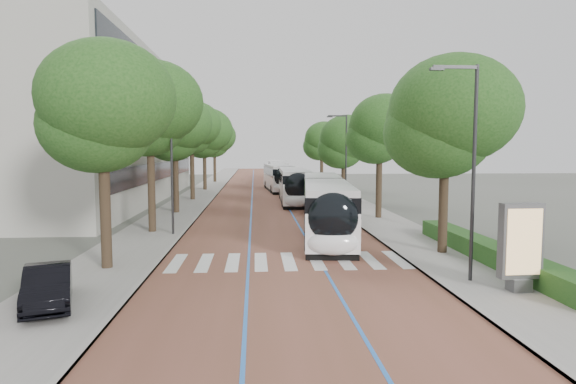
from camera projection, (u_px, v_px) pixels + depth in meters
name	position (u px, v px, depth m)	size (l,w,h in m)	color
ground	(286.00, 267.00, 20.68)	(160.00, 160.00, 0.00)	#51544C
road	(265.00, 190.00, 60.43)	(11.00, 140.00, 0.02)	brown
sidewalk_left	(205.00, 190.00, 59.91)	(4.00, 140.00, 0.12)	gray
sidewalk_right	(324.00, 189.00, 60.94)	(4.00, 140.00, 0.12)	gray
kerb_left	(220.00, 190.00, 60.04)	(0.20, 140.00, 0.14)	gray
kerb_right	(309.00, 189.00, 60.81)	(0.20, 140.00, 0.14)	gray
zebra_crossing	(289.00, 261.00, 21.68)	(10.55, 3.60, 0.01)	silver
lane_line_left	(252.00, 190.00, 60.32)	(0.12, 126.00, 0.01)	blue
lane_line_right	(278.00, 190.00, 60.54)	(0.12, 126.00, 0.01)	blue
office_building	(67.00, 130.00, 46.56)	(18.11, 40.00, 14.00)	#9B9990
hedge	(491.00, 252.00, 21.26)	(1.20, 14.00, 0.80)	#1A4919
streetlight_near	(469.00, 156.00, 17.73)	(1.82, 0.20, 8.00)	#2A2A2C
streetlight_far	(344.00, 152.00, 42.58)	(1.82, 0.20, 8.00)	#2A2A2C
lamp_post_left	(172.00, 166.00, 27.85)	(0.14, 0.14, 8.00)	#2A2A2C
trees_left	(191.00, 132.00, 47.09)	(6.49, 60.79, 9.69)	black
trees_right	(361.00, 138.00, 40.80)	(6.01, 47.63, 8.88)	black
lead_bus	(325.00, 205.00, 29.93)	(4.35, 18.55, 3.20)	black
bus_queued_0	(294.00, 186.00, 45.42)	(2.80, 12.45, 3.20)	white
bus_queued_1	(278.00, 178.00, 58.90)	(3.33, 12.54, 3.20)	white
bus_queued_2	(279.00, 173.00, 71.23)	(2.74, 12.44, 3.20)	white
bus_queued_3	(276.00, 170.00, 84.00)	(2.85, 12.46, 3.20)	white
ad_panel	(521.00, 245.00, 16.63)	(1.50, 0.60, 3.08)	#59595B
parked_car	(48.00, 286.00, 15.10)	(1.35, 3.88, 1.28)	black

